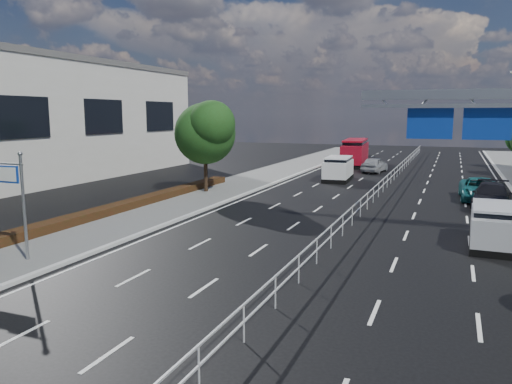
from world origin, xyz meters
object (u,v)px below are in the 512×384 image
(near_car_silver, at_px, (375,165))
(silver_minivan, at_px, (494,226))
(overhead_gantry, at_px, (507,117))
(red_bus, at_px, (355,152))
(parked_car_dark, at_px, (492,196))
(toilet_sign, at_px, (14,188))
(white_minivan, at_px, (338,169))
(parked_car_teal, at_px, (480,189))
(near_car_dark, at_px, (356,150))

(near_car_silver, relative_size, silver_minivan, 1.00)
(overhead_gantry, height_order, silver_minivan, overhead_gantry)
(red_bus, relative_size, parked_car_dark, 1.84)
(silver_minivan, bearing_deg, toilet_sign, -149.91)
(red_bus, xyz_separation_m, near_car_silver, (3.15, -6.45, -0.76))
(white_minivan, xyz_separation_m, parked_car_teal, (11.04, -6.54, -0.28))
(near_car_silver, bearing_deg, toilet_sign, 84.73)
(parked_car_dark, bearing_deg, toilet_sign, -128.63)
(white_minivan, distance_m, parked_car_teal, 12.84)
(toilet_sign, distance_m, red_bus, 42.83)
(near_car_dark, distance_m, parked_car_dark, 39.53)
(near_car_dark, distance_m, parked_car_teal, 36.56)
(near_car_dark, height_order, parked_car_teal, near_car_dark)
(white_minivan, distance_m, silver_minivan, 22.06)
(silver_minivan, height_order, parked_car_teal, silver_minivan)
(near_car_dark, bearing_deg, red_bus, 93.17)
(toilet_sign, height_order, parked_car_dark, toilet_sign)
(near_car_dark, relative_size, parked_car_dark, 0.91)
(overhead_gantry, bearing_deg, white_minivan, 121.39)
(near_car_silver, relative_size, parked_car_teal, 0.83)
(toilet_sign, xyz_separation_m, near_car_dark, (3.03, 55.60, -2.13))
(toilet_sign, relative_size, parked_car_teal, 0.81)
(red_bus, relative_size, near_car_silver, 2.23)
(toilet_sign, distance_m, near_car_silver, 37.06)
(near_car_silver, bearing_deg, red_bus, -56.08)
(overhead_gantry, distance_m, parked_car_teal, 12.90)
(white_minivan, bearing_deg, overhead_gantry, -61.91)
(toilet_sign, height_order, silver_minivan, toilet_sign)
(overhead_gantry, xyz_separation_m, near_car_silver, (-9.26, 25.97, -4.85))
(red_bus, distance_m, parked_car_dark, 26.69)
(overhead_gantry, relative_size, red_bus, 1.04)
(silver_minivan, bearing_deg, red_bus, 111.90)
(white_minivan, relative_size, red_bus, 0.49)
(white_minivan, bearing_deg, red_bus, 91.34)
(white_minivan, height_order, near_car_dark, white_minivan)
(silver_minivan, xyz_separation_m, parked_car_dark, (0.52, 9.56, -0.12))
(white_minivan, distance_m, near_car_silver, 7.75)
(near_car_silver, relative_size, near_car_dark, 0.90)
(red_bus, xyz_separation_m, parked_car_dark, (12.68, -23.47, -0.73))
(near_car_silver, height_order, silver_minivan, silver_minivan)
(parked_car_teal, bearing_deg, white_minivan, 147.33)
(white_minivan, height_order, near_car_silver, white_minivan)
(white_minivan, xyz_separation_m, silver_minivan, (11.04, -19.10, -0.12))
(near_car_silver, height_order, parked_car_dark, parked_car_dark)
(red_bus, height_order, near_car_silver, red_bus)
(red_bus, height_order, parked_car_dark, red_bus)
(white_minivan, xyz_separation_m, red_bus, (-1.13, 13.93, 0.49))
(red_bus, xyz_separation_m, silver_minivan, (12.17, -33.03, -0.62))
(overhead_gantry, height_order, parked_car_teal, overhead_gantry)
(toilet_sign, bearing_deg, white_minivan, 77.34)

